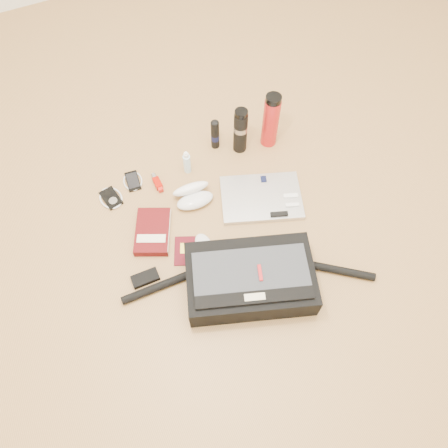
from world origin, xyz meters
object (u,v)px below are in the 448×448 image
object	(u,v)px
book	(153,232)
thermos_black	(240,131)
thermos_red	(271,121)
laptop	(262,198)
messenger_bag	(249,279)

from	to	relation	value
book	thermos_black	xyz separation A→B (m)	(0.55, 0.27, 0.11)
book	thermos_red	size ratio (longest dim) A/B	0.89
thermos_red	laptop	bearing A→B (deg)	-123.08
book	thermos_red	world-z (taller)	thermos_red
messenger_bag	thermos_black	bearing A→B (deg)	86.21
laptop	thermos_red	world-z (taller)	thermos_red
laptop	thermos_black	distance (m)	0.33
laptop	book	size ratio (longest dim) A/B	1.63
thermos_black	thermos_red	size ratio (longest dim) A/B	0.85
laptop	thermos_red	xyz separation A→B (m)	(0.19, 0.29, 0.13)
laptop	thermos_red	distance (m)	0.37
thermos_red	thermos_black	bearing A→B (deg)	171.54
laptop	book	distance (m)	0.51
messenger_bag	thermos_red	size ratio (longest dim) A/B	3.32
laptop	thermos_black	size ratio (longest dim) A/B	1.70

